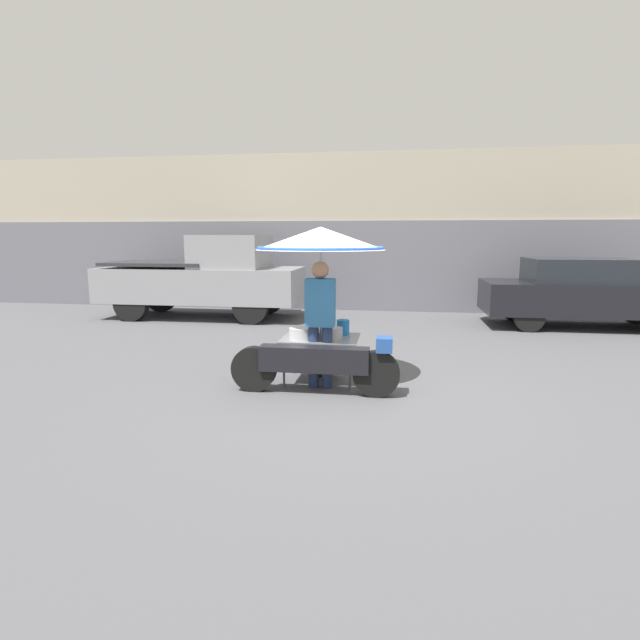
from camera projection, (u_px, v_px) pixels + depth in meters
ground_plane at (344, 393)px, 6.43m from camera, size 36.00×36.00×0.00m
shopfront_building at (375, 233)px, 14.19m from camera, size 28.00×2.06×4.18m
vendor_motorcycle_cart at (320, 266)px, 6.61m from camera, size 2.17×1.73×2.12m
vendor_person at (320, 317)px, 6.52m from camera, size 0.38×0.23×1.68m
parked_car at (584, 292)px, 10.94m from camera, size 4.35×1.70×1.52m
pickup_truck at (206, 278)px, 12.24m from camera, size 4.88×1.80×2.02m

